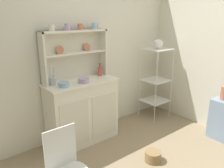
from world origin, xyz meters
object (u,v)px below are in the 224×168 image
object	(u,v)px
bowl_mixing_large	(64,85)
jam_bottle	(100,71)
hutch_cabinet	(82,111)
hutch_shelf_unit	(74,51)
porcelain_teapot	(158,44)
flower_vase	(224,93)
cup_cream_0	(52,28)
bakers_rack	(156,76)
utensil_jar	(53,81)
floor_basket	(153,156)
wire_chair	(65,165)

from	to	relation	value
bowl_mixing_large	jam_bottle	size ratio (longest dim) A/B	0.73
bowl_mixing_large	jam_bottle	bearing A→B (deg)	13.24
hutch_cabinet	jam_bottle	bearing A→B (deg)	12.83
hutch_shelf_unit	porcelain_teapot	size ratio (longest dim) A/B	3.86
flower_vase	porcelain_teapot	bearing A→B (deg)	101.34
hutch_cabinet	cup_cream_0	xyz separation A→B (m)	(-0.31, 0.12, 1.17)
hutch_shelf_unit	bakers_rack	size ratio (longest dim) A/B	0.77
cup_cream_0	hutch_cabinet	bearing A→B (deg)	-21.29
cup_cream_0	porcelain_teapot	world-z (taller)	cup_cream_0
hutch_cabinet	bakers_rack	size ratio (longest dim) A/B	0.82
cup_cream_0	utensil_jar	xyz separation A→B (m)	(-0.07, -0.04, -0.66)
bowl_mixing_large	porcelain_teapot	xyz separation A→B (m)	(1.76, -0.02, 0.38)
hutch_cabinet	porcelain_teapot	size ratio (longest dim) A/B	4.14
floor_basket	wire_chair	bearing A→B (deg)	-179.44
cup_cream_0	flower_vase	size ratio (longest dim) A/B	0.28
jam_bottle	utensil_jar	bearing A→B (deg)	-179.37
cup_cream_0	jam_bottle	distance (m)	0.95
hutch_cabinet	bakers_rack	distance (m)	1.49
porcelain_teapot	flower_vase	size ratio (longest dim) A/B	0.78
jam_bottle	flower_vase	xyz separation A→B (m)	(1.30, -1.28, -0.28)
floor_basket	jam_bottle	distance (m)	1.42
bakers_rack	jam_bottle	world-z (taller)	bakers_rack
cup_cream_0	porcelain_teapot	distance (m)	1.82
wire_chair	bowl_mixing_large	xyz separation A→B (m)	(0.48, 0.93, 0.43)
porcelain_teapot	bakers_rack	bearing A→B (deg)	0.00
flower_vase	hutch_cabinet	bearing A→B (deg)	144.69
floor_basket	cup_cream_0	bearing A→B (deg)	123.88
flower_vase	jam_bottle	bearing A→B (deg)	135.56
bakers_rack	utensil_jar	xyz separation A→B (m)	(-1.84, 0.17, 0.21)
flower_vase	wire_chair	bearing A→B (deg)	175.55
porcelain_teapot	flower_vase	bearing A→B (deg)	-78.66
wire_chair	utensil_jar	size ratio (longest dim) A/B	3.58
wire_chair	utensil_jar	bearing A→B (deg)	95.12
porcelain_teapot	flower_vase	distance (m)	1.28
flower_vase	floor_basket	bearing A→B (deg)	170.77
bakers_rack	utensil_jar	size ratio (longest dim) A/B	5.26
wire_chair	cup_cream_0	world-z (taller)	cup_cream_0
floor_basket	hutch_cabinet	bearing A→B (deg)	113.61
floor_basket	porcelain_teapot	bearing A→B (deg)	41.12
bakers_rack	jam_bottle	size ratio (longest dim) A/B	6.56
floor_basket	porcelain_teapot	xyz separation A→B (m)	(1.03, 0.90, 1.26)
bakers_rack	hutch_shelf_unit	bearing A→B (deg)	170.17
bakers_rack	utensil_jar	bearing A→B (deg)	174.78
bakers_rack	bowl_mixing_large	bearing A→B (deg)	179.45
wire_chair	cup_cream_0	size ratio (longest dim) A/B	9.58
hutch_cabinet	hutch_shelf_unit	size ratio (longest dim) A/B	1.07
utensil_jar	porcelain_teapot	bearing A→B (deg)	-5.22
cup_cream_0	bowl_mixing_large	xyz separation A→B (m)	(0.01, -0.20, -0.69)
porcelain_teapot	hutch_cabinet	bearing A→B (deg)	176.47
floor_basket	bowl_mixing_large	distance (m)	1.46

